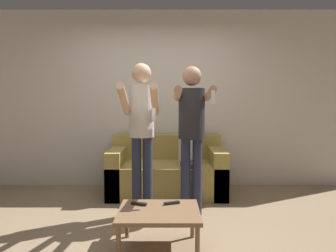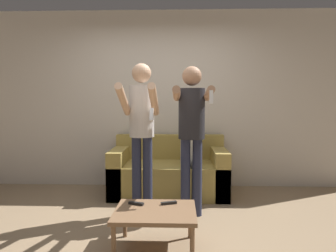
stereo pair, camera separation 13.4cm
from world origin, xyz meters
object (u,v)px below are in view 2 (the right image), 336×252
person_seated (190,150)px  remote_near (136,203)px  remote_far (169,203)px  coffee_table (155,214)px  person_standing_left (142,122)px  person_standing_right (192,123)px  couch (169,174)px

person_seated → remote_near: 1.56m
person_seated → remote_far: bearing=-99.8°
coffee_table → remote_near: size_ratio=4.68×
person_seated → coffee_table: 1.65m
person_seated → remote_near: (-0.55, -1.44, -0.28)m
person_seated → remote_far: person_seated is taller
person_standing_left → coffee_table: size_ratio=2.44×
remote_far → person_seated: bearing=80.2°
person_standing_right → remote_far: bearing=-108.2°
couch → coffee_table: size_ratio=2.25×
remote_far → person_standing_right: bearing=71.8°
person_standing_right → remote_near: (-0.54, -0.74, -0.70)m
person_seated → couch: bearing=144.8°
remote_near → remote_far: 0.31m
person_seated → person_standing_right: bearing=-90.7°
person_standing_left → coffee_table: person_standing_left is taller
person_seated → coffee_table: (-0.36, -1.58, -0.33)m
person_seated → remote_near: person_seated is taller
person_seated → remote_far: 1.46m
person_seated → remote_far: (-0.24, -1.41, -0.28)m
person_standing_left → person_standing_right: person_standing_left is taller
remote_near → remote_far: bearing=4.6°
person_seated → remote_far: size_ratio=7.78×
person_standing_left → person_seated: (0.58, 0.71, -0.43)m
person_standing_right → remote_far: (-0.24, -0.71, -0.70)m
couch → person_standing_left: 1.24m
person_standing_right → remote_near: person_standing_right is taller
couch → person_standing_left: size_ratio=0.92×
couch → remote_near: bearing=-98.8°
couch → person_standing_right: bearing=-72.5°
coffee_table → remote_far: (0.12, 0.16, 0.05)m
person_standing_right → person_seated: 0.81m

